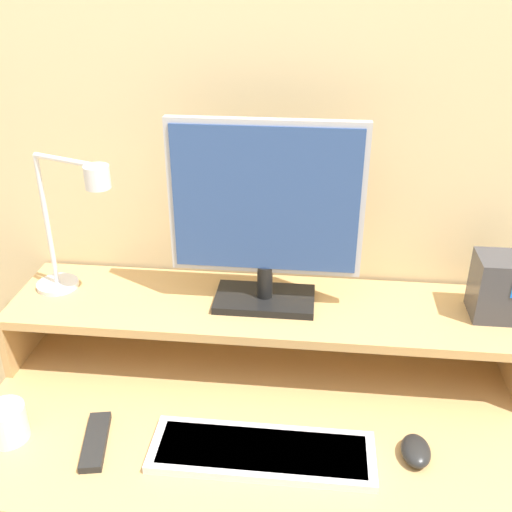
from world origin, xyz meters
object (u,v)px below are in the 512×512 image
(monitor, at_px, (265,213))
(keyboard, at_px, (262,452))
(mug, at_px, (7,423))
(router_dock, at_px, (494,287))
(remote_control, at_px, (96,441))
(mouse, at_px, (416,451))
(desk_lamp, at_px, (73,224))

(monitor, distance_m, keyboard, 0.50)
(mug, bearing_deg, router_dock, 18.36)
(remote_control, bearing_deg, router_dock, 22.04)
(keyboard, height_order, mouse, mouse)
(router_dock, relative_size, keyboard, 0.33)
(monitor, height_order, mouse, monitor)
(router_dock, xyz_separation_m, mouse, (-0.19, -0.30, -0.22))
(desk_lamp, xyz_separation_m, remote_control, (0.13, -0.32, -0.34))
(desk_lamp, relative_size, mug, 4.22)
(monitor, distance_m, router_dock, 0.54)
(desk_lamp, height_order, keyboard, desk_lamp)
(keyboard, height_order, mug, mug)
(desk_lamp, height_order, remote_control, desk_lamp)
(remote_control, height_order, mug, mug)
(router_dock, height_order, mouse, router_dock)
(mouse, distance_m, mug, 0.84)
(router_dock, bearing_deg, mouse, -121.43)
(keyboard, distance_m, mouse, 0.31)
(monitor, distance_m, remote_control, 0.60)
(monitor, height_order, keyboard, monitor)
(desk_lamp, distance_m, keyboard, 0.66)
(desk_lamp, bearing_deg, mug, -100.17)
(desk_lamp, relative_size, remote_control, 2.13)
(desk_lamp, relative_size, router_dock, 2.35)
(router_dock, height_order, remote_control, router_dock)
(monitor, bearing_deg, mug, -146.26)
(router_dock, distance_m, mug, 1.09)
(monitor, xyz_separation_m, desk_lamp, (-0.44, -0.01, -0.04))
(remote_control, xyz_separation_m, mug, (-0.19, -0.00, 0.03))
(remote_control, bearing_deg, monitor, 46.58)
(keyboard, relative_size, remote_control, 2.77)
(mug, bearing_deg, monitor, 33.74)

